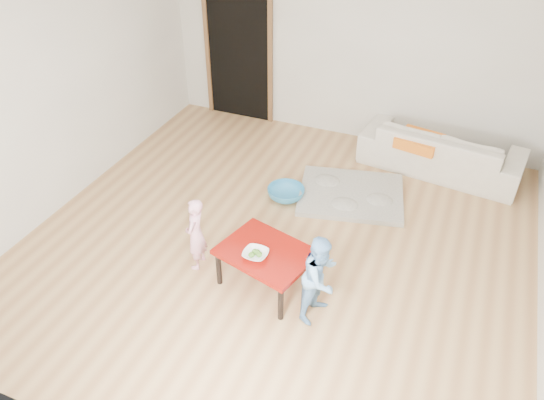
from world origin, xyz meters
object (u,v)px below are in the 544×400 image
Objects in this scene: basin at (286,193)px; child_pink at (196,234)px; bowl at (256,254)px; sofa at (441,150)px; red_table at (266,268)px; child_blue at (321,278)px.

child_pink is at bearing -105.59° from basin.
sofa is at bearing 65.85° from bowl.
child_pink reaches higher than bowl.
sofa is at bearing 136.65° from child_pink.
child_blue is at bearing -14.84° from red_table.
bowl is 0.29× the size of child_pink.
sofa reaches higher than red_table.
sofa is 2.91m from child_blue.
sofa is 2.49× the size of child_pink.
bowl is at bearing 100.72° from child_blue.
child_blue reaches higher than basin.
red_table is 0.26m from bowl.
basin is at bearing 100.68° from bowl.
bowl is 1.55m from basin.
child_blue reaches higher than child_pink.
child_blue is at bearing -4.08° from bowl.
basin is (0.39, 1.38, -0.32)m from child_pink.
sofa is at bearing 66.04° from red_table.
bowl is 0.26× the size of child_blue.
sofa reaches higher than bowl.
red_table is 0.97× the size of child_blue.
red_table is at bearing 73.59° from sofa.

